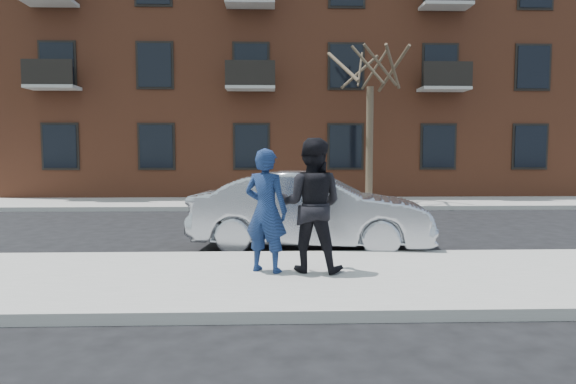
{
  "coord_description": "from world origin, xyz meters",
  "views": [
    {
      "loc": [
        0.9,
        -7.77,
        1.98
      ],
      "look_at": [
        1.16,
        0.4,
        1.34
      ],
      "focal_mm": 32.0,
      "sensor_mm": 36.0,
      "label": 1
    }
  ],
  "objects_px": {
    "silver_sedan": "(311,211)",
    "man_hoodie": "(266,210)",
    "man_peacoat": "(312,205)",
    "street_tree": "(371,54)"
  },
  "relations": [
    {
      "from": "man_hoodie",
      "to": "man_peacoat",
      "type": "distance_m",
      "value": 0.7
    },
    {
      "from": "man_peacoat",
      "to": "silver_sedan",
      "type": "bearing_deg",
      "value": -79.21
    },
    {
      "from": "silver_sedan",
      "to": "man_hoodie",
      "type": "distance_m",
      "value": 2.71
    },
    {
      "from": "man_hoodie",
      "to": "man_peacoat",
      "type": "height_order",
      "value": "man_peacoat"
    },
    {
      "from": "street_tree",
      "to": "man_peacoat",
      "type": "distance_m",
      "value": 12.18
    },
    {
      "from": "street_tree",
      "to": "man_hoodie",
      "type": "xyz_separation_m",
      "value": [
        -3.69,
        -11.01,
        -4.43
      ]
    },
    {
      "from": "street_tree",
      "to": "man_peacoat",
      "type": "height_order",
      "value": "street_tree"
    },
    {
      "from": "street_tree",
      "to": "man_hoodie",
      "type": "height_order",
      "value": "street_tree"
    },
    {
      "from": "silver_sedan",
      "to": "man_hoodie",
      "type": "bearing_deg",
      "value": 168.99
    },
    {
      "from": "silver_sedan",
      "to": "man_peacoat",
      "type": "xyz_separation_m",
      "value": [
        -0.18,
        -2.51,
        0.39
      ]
    }
  ]
}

